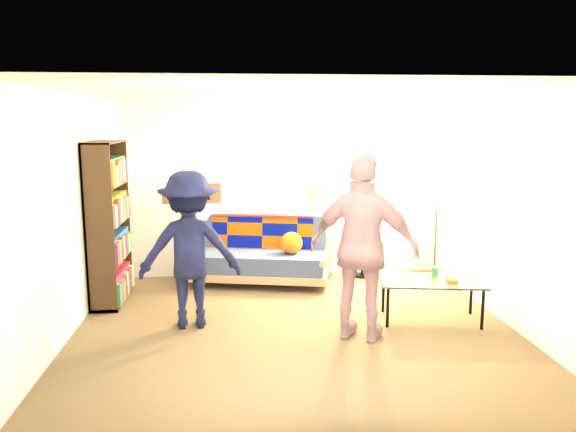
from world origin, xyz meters
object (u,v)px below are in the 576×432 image
object	(u,v)px
coffee_table	(432,283)
floor_lamp	(363,195)
bookshelf	(109,228)
futon_sofa	(262,255)
person_right	(363,248)
person_left	(190,250)

from	to	relation	value
coffee_table	floor_lamp	world-z (taller)	floor_lamp
coffee_table	bookshelf	bearing A→B (deg)	164.18
futon_sofa	bookshelf	world-z (taller)	bookshelf
floor_lamp	person_right	distance (m)	2.27
floor_lamp	person_right	xyz separation A→B (m)	(-0.50, -2.20, -0.22)
floor_lamp	person_right	size ratio (longest dim) A/B	0.88
bookshelf	floor_lamp	xyz separation A→B (m)	(3.21, 0.76, 0.25)
futon_sofa	person_right	xyz separation A→B (m)	(0.89, -2.06, 0.55)
person_left	floor_lamp	bearing A→B (deg)	-146.47
coffee_table	person_left	xyz separation A→B (m)	(-2.56, 0.09, 0.39)
futon_sofa	bookshelf	bearing A→B (deg)	-161.01
floor_lamp	person_right	world-z (taller)	person_right
futon_sofa	person_left	world-z (taller)	person_left
coffee_table	floor_lamp	size ratio (longest dim) A/B	0.72
person_left	coffee_table	bearing A→B (deg)	174.01
futon_sofa	person_left	xyz separation A→B (m)	(-0.81, -1.54, 0.45)
futon_sofa	bookshelf	xyz separation A→B (m)	(-1.82, -0.63, 0.52)
futon_sofa	floor_lamp	world-z (taller)	floor_lamp
person_left	person_right	xyz separation A→B (m)	(1.70, -0.52, 0.10)
futon_sofa	person_right	bearing A→B (deg)	-66.62
coffee_table	person_left	world-z (taller)	person_left
floor_lamp	person_left	xyz separation A→B (m)	(-2.20, -1.68, -0.32)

